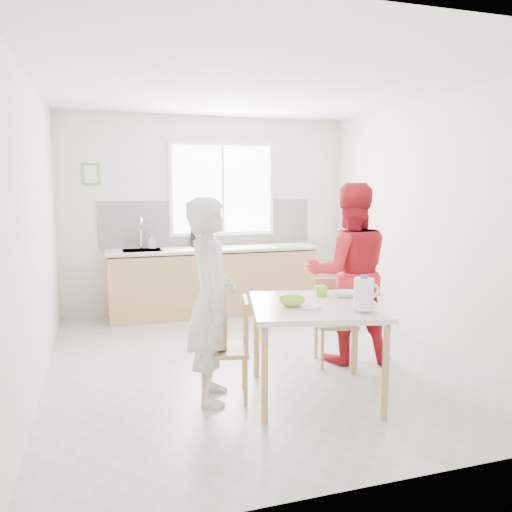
{
  "coord_description": "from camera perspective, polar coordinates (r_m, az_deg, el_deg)",
  "views": [
    {
      "loc": [
        -1.44,
        -4.65,
        1.76
      ],
      "look_at": [
        0.06,
        0.2,
        1.04
      ],
      "focal_mm": 35.0,
      "sensor_mm": 36.0,
      "label": 1
    }
  ],
  "objects": [
    {
      "name": "bowl_green",
      "position": [
        4.05,
        4.14,
        -5.22
      ],
      "size": [
        0.26,
        0.26,
        0.07
      ],
      "primitive_type": "imported",
      "rotation": [
        0.0,
        0.0,
        -0.24
      ],
      "color": "#9CD631",
      "rests_on": "dining_table"
    },
    {
      "name": "person_red",
      "position": [
        5.04,
        10.59,
        -1.96
      ],
      "size": [
        1.0,
        0.86,
        1.79
      ],
      "primitive_type": "imported",
      "rotation": [
        0.0,
        0.0,
        2.91
      ],
      "color": "red",
      "rests_on": "ground"
    },
    {
      "name": "spoon",
      "position": [
        3.92,
        6.23,
        -6.08
      ],
      "size": [
        0.16,
        0.03,
        0.01
      ],
      "primitive_type": "cylinder",
      "rotation": [
        0.0,
        1.57,
        0.11
      ],
      "color": "#A5A5AA",
      "rests_on": "dining_table"
    },
    {
      "name": "kitchen_counter",
      "position": [
        6.89,
        -4.86,
        -3.16
      ],
      "size": [
        2.84,
        0.64,
        1.37
      ],
      "color": "tan",
      "rests_on": "ground"
    },
    {
      "name": "ground",
      "position": [
        5.18,
        -0.0,
        -11.79
      ],
      "size": [
        4.5,
        4.5,
        0.0
      ],
      "primitive_type": "plane",
      "color": "#B7B7B2",
      "rests_on": "ground"
    },
    {
      "name": "chair_left",
      "position": [
        4.17,
        -2.75,
        -10.04
      ],
      "size": [
        0.47,
        0.47,
        0.85
      ],
      "rotation": [
        0.0,
        0.0,
        -1.81
      ],
      "color": "tan",
      "rests_on": "ground"
    },
    {
      "name": "jar_amber",
      "position": [
        6.92,
        -4.9,
        1.77
      ],
      "size": [
        0.06,
        0.06,
        0.16
      ],
      "primitive_type": "cylinder",
      "color": "#995C21",
      "rests_on": "kitchen_counter"
    },
    {
      "name": "bowl_white",
      "position": [
        4.44,
        10.04,
        -4.28
      ],
      "size": [
        0.23,
        0.23,
        0.05
      ],
      "primitive_type": "imported",
      "rotation": [
        0.0,
        0.0,
        -0.24
      ],
      "color": "white",
      "rests_on": "dining_table"
    },
    {
      "name": "picture_frame",
      "position": [
        6.88,
        -18.37,
        8.86
      ],
      "size": [
        0.22,
        0.03,
        0.28
      ],
      "color": "#549845",
      "rests_on": "room_shell"
    },
    {
      "name": "chair_far",
      "position": [
        5.07,
        8.97,
        -6.92
      ],
      "size": [
        0.46,
        0.46,
        0.83
      ],
      "rotation": [
        0.0,
        0.0,
        -0.24
      ],
      "color": "tan",
      "rests_on": "ground"
    },
    {
      "name": "green_box",
      "position": [
        4.42,
        7.42,
        -3.99
      ],
      "size": [
        0.12,
        0.12,
        0.09
      ],
      "primitive_type": "cube",
      "rotation": [
        0.0,
        0.0,
        -0.24
      ],
      "color": "#80CC2F",
      "rests_on": "dining_table"
    },
    {
      "name": "soap_bottle",
      "position": [
        6.82,
        -11.8,
        1.69
      ],
      "size": [
        0.1,
        0.1,
        0.2
      ],
      "primitive_type": "imported",
      "rotation": [
        0.0,
        0.0,
        -0.1
      ],
      "color": "#999999",
      "rests_on": "kitchen_counter"
    },
    {
      "name": "milk_jug",
      "position": [
        3.92,
        12.26,
        -4.2
      ],
      "size": [
        0.21,
        0.15,
        0.27
      ],
      "rotation": [
        0.0,
        0.0,
        -0.24
      ],
      "color": "white",
      "rests_on": "dining_table"
    },
    {
      "name": "dining_table",
      "position": [
        4.16,
        6.78,
        -6.54
      ],
      "size": [
        1.25,
        1.25,
        0.8
      ],
      "rotation": [
        0.0,
        0.0,
        -0.24
      ],
      "color": "silver",
      "rests_on": "ground"
    },
    {
      "name": "room_shell",
      "position": [
        4.87,
        -0.0,
        6.73
      ],
      "size": [
        4.5,
        4.5,
        4.5
      ],
      "color": "silver",
      "rests_on": "ground"
    },
    {
      "name": "wine_bottle_b",
      "position": [
        6.91,
        -5.43,
        2.34
      ],
      "size": [
        0.07,
        0.07,
        0.3
      ],
      "primitive_type": "cylinder",
      "color": "black",
      "rests_on": "kitchen_counter"
    },
    {
      "name": "backsplash",
      "position": [
        7.06,
        -5.42,
        3.72
      ],
      "size": [
        3.0,
        0.02,
        0.65
      ],
      "primitive_type": "cube",
      "color": "white",
      "rests_on": "room_shell"
    },
    {
      "name": "window",
      "position": [
        7.07,
        -3.85,
        7.6
      ],
      "size": [
        1.5,
        0.06,
        1.3
      ],
      "color": "white",
      "rests_on": "room_shell"
    },
    {
      "name": "person_white",
      "position": [
        4.07,
        -5.11,
        -5.12
      ],
      "size": [
        0.53,
        0.68,
        1.67
      ],
      "primitive_type": "imported",
      "rotation": [
        0.0,
        0.0,
        1.34
      ],
      "color": "silver",
      "rests_on": "ground"
    },
    {
      "name": "wine_bottle_a",
      "position": [
        6.91,
        -7.22,
        2.39
      ],
      "size": [
        0.07,
        0.07,
        0.32
      ],
      "primitive_type": "cylinder",
      "color": "black",
      "rests_on": "kitchen_counter"
    },
    {
      "name": "cutting_board",
      "position": [
        6.95,
        2.97,
        1.2
      ],
      "size": [
        0.41,
        0.35,
        0.01
      ],
      "primitive_type": "cube",
      "rotation": [
        0.0,
        0.0,
        0.32
      ],
      "color": "#83CA2E",
      "rests_on": "kitchen_counter"
    }
  ]
}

